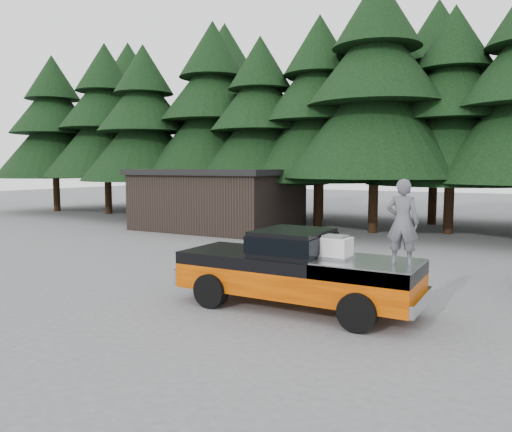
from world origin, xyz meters
The scene contains 7 objects.
ground centered at (0.00, 0.00, 0.00)m, with size 120.00×120.00×0.00m, color #525255.
pickup_truck centered at (1.39, -0.19, 0.67)m, with size 6.00×2.04×1.33m, color #E55902, non-canonical shape.
truck_cab centered at (1.29, -0.19, 1.62)m, with size 1.66×1.90×0.59m, color black.
air_compressor centered at (2.39, -0.26, 1.56)m, with size 0.68×0.57×0.47m, color silver.
man_on_bed centered at (3.91, -0.31, 2.26)m, with size 0.68×0.44×1.86m, color #4F4F56.
utility_building centered at (-9.00, 12.00, 1.67)m, with size 8.40×6.40×3.30m.
treeline centered at (0.42, 17.20, 7.72)m, with size 60.15×16.05×17.50m.
Camera 1 is at (6.36, -11.03, 3.44)m, focal length 35.00 mm.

